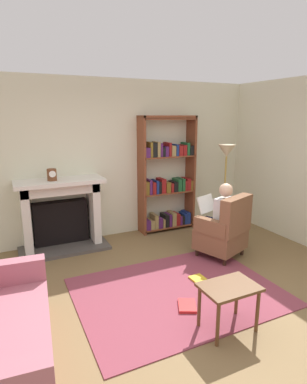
{
  "coord_description": "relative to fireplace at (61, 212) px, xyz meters",
  "views": [
    {
      "loc": [
        -1.76,
        -2.71,
        2.09
      ],
      "look_at": [
        0.1,
        1.2,
        1.05
      ],
      "focal_mm": 29.71,
      "sensor_mm": 36.0,
      "label": 1
    }
  ],
  "objects": [
    {
      "name": "armchair_reading",
      "position": [
        2.14,
        -1.42,
        -0.17
      ],
      "size": [
        0.82,
        0.81,
        0.97
      ],
      "rotation": [
        0.0,
        0.0,
        3.51
      ],
      "color": "#331E14",
      "rests_on": "ground"
    },
    {
      "name": "side_table",
      "position": [
        1.12,
        -2.8,
        -0.2
      ],
      "size": [
        0.56,
        0.39,
        0.48
      ],
      "color": "brown",
      "rests_on": "ground"
    },
    {
      "name": "scattered_books",
      "position": [
        1.13,
        -2.15,
        -0.57
      ],
      "size": [
        0.69,
        0.72,
        0.03
      ],
      "color": "gold",
      "rests_on": "area_rug"
    },
    {
      "name": "back_wall",
      "position": [
        1.01,
        0.25,
        0.75
      ],
      "size": [
        5.6,
        0.1,
        2.7
      ],
      "primitive_type": "cube",
      "color": "beige",
      "rests_on": "ground"
    },
    {
      "name": "bookshelf",
      "position": [
        1.92,
        0.04,
        0.39
      ],
      "size": [
        1.05,
        0.32,
        2.1
      ],
      "color": "brown",
      "rests_on": "ground"
    },
    {
      "name": "floor_lamp",
      "position": [
        2.84,
        -0.48,
        0.75
      ],
      "size": [
        0.32,
        0.32,
        1.6
      ],
      "color": "#B7933F",
      "rests_on": "ground"
    },
    {
      "name": "mantel_clock",
      "position": [
        -0.11,
        -0.1,
        0.63
      ],
      "size": [
        0.14,
        0.14,
        0.18
      ],
      "color": "brown",
      "rests_on": "fireplace"
    },
    {
      "name": "ground",
      "position": [
        1.01,
        -2.3,
        -0.6
      ],
      "size": [
        14.0,
        14.0,
        0.0
      ],
      "primitive_type": "plane",
      "color": "brown"
    },
    {
      "name": "side_wall_right",
      "position": [
        3.66,
        -1.05,
        0.75
      ],
      "size": [
        0.1,
        5.2,
        2.7
      ],
      "primitive_type": "cube",
      "color": "beige",
      "rests_on": "ground"
    },
    {
      "name": "area_rug",
      "position": [
        1.01,
        -2.0,
        -0.59
      ],
      "size": [
        2.4,
        1.8,
        0.01
      ],
      "primitive_type": "cube",
      "color": "brown",
      "rests_on": "ground"
    },
    {
      "name": "fireplace",
      "position": [
        0.0,
        0.0,
        0.0
      ],
      "size": [
        1.37,
        0.64,
        1.14
      ],
      "color": "#4C4742",
      "rests_on": "ground"
    },
    {
      "name": "seated_reader",
      "position": [
        2.09,
        -1.31,
        0.02
      ],
      "size": [
        0.49,
        0.59,
        1.14
      ],
      "rotation": [
        0.0,
        0.0,
        3.51
      ],
      "color": "silver",
      "rests_on": "ground"
    }
  ]
}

